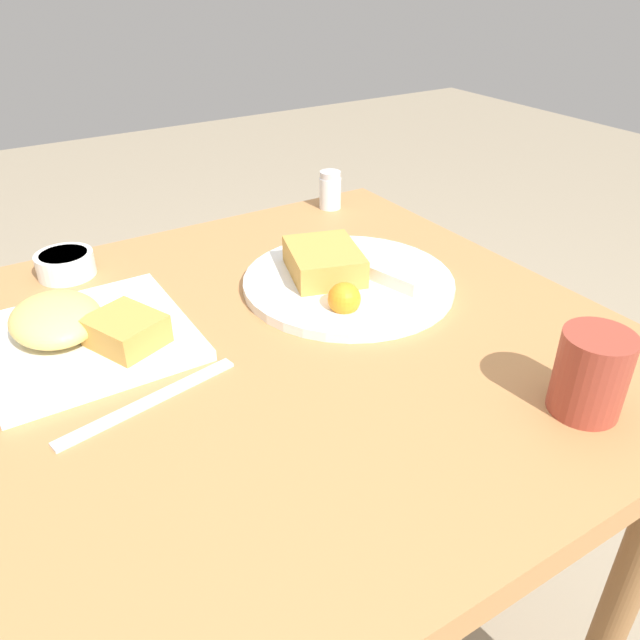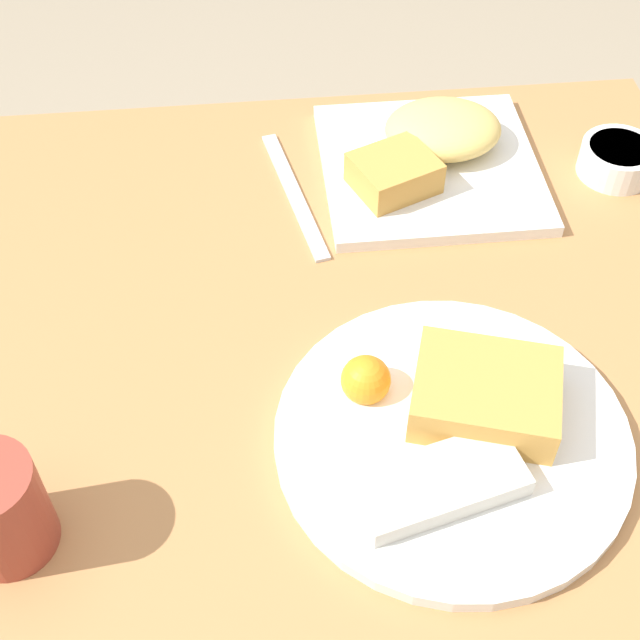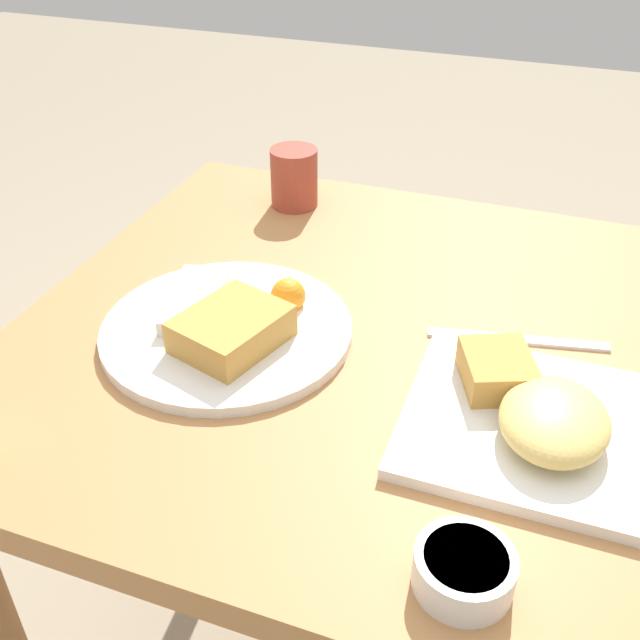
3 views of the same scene
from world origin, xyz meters
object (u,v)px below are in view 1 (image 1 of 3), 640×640
at_px(plate_square_near, 81,330).
at_px(salt_shaker, 330,192).
at_px(plate_oval_far, 346,277).
at_px(sauce_ramekin, 65,264).
at_px(coffee_mug, 591,374).
at_px(butter_knife, 149,401).

height_order(plate_square_near, salt_shaker, salt_shaker).
height_order(plate_oval_far, sauce_ramekin, plate_oval_far).
bearing_deg(salt_shaker, plate_square_near, -65.62).
xyz_separation_m(sauce_ramekin, salt_shaker, (-0.03, 0.48, 0.01)).
relative_size(plate_square_near, coffee_mug, 2.55).
height_order(sauce_ramekin, butter_knife, sauce_ramekin).
bearing_deg(plate_square_near, salt_shaker, 114.38).
xyz_separation_m(salt_shaker, butter_knife, (0.39, -0.48, -0.03)).
xyz_separation_m(salt_shaker, coffee_mug, (0.64, -0.09, 0.02)).
xyz_separation_m(butter_knife, coffee_mug, (0.25, 0.39, 0.04)).
distance_m(sauce_ramekin, butter_knife, 0.36).
bearing_deg(butter_knife, salt_shaker, 27.34).
distance_m(plate_square_near, salt_shaker, 0.56).
relative_size(sauce_ramekin, salt_shaker, 1.21).
bearing_deg(sauce_ramekin, butter_knife, 0.54).
xyz_separation_m(plate_oval_far, salt_shaker, (-0.28, 0.15, 0.01)).
height_order(plate_square_near, sauce_ramekin, plate_square_near).
bearing_deg(butter_knife, sauce_ramekin, 79.10).
relative_size(sauce_ramekin, butter_knife, 0.39).
distance_m(sauce_ramekin, coffee_mug, 0.73).
xyz_separation_m(plate_square_near, salt_shaker, (-0.23, 0.51, 0.01)).
height_order(plate_oval_far, butter_knife, plate_oval_far).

